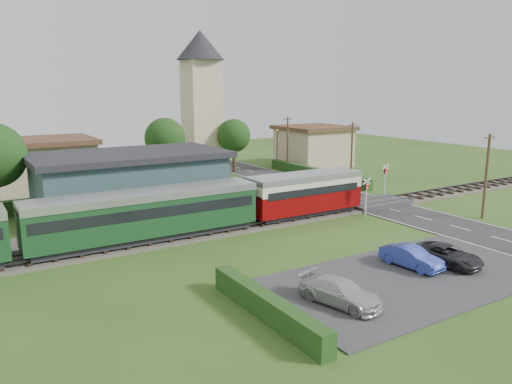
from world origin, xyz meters
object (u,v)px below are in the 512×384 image
pedestrian_near (254,199)px  house_west (40,165)px  house_east (313,146)px  crossing_signal_near (366,191)px  train (99,220)px  car_on_road (311,183)px  crossing_signal_far (385,175)px  car_park_silver (340,292)px  pedestrian_far (101,218)px  equipment_hut (42,222)px  car_park_dark (447,255)px  car_park_blue (411,257)px  church_tower (201,91)px  station_building (130,183)px

pedestrian_near → house_west: bearing=-31.6°
house_east → crossing_signal_near: bearing=-119.1°
train → car_on_road: train is taller
crossing_signal_far → house_east: bearing=71.9°
pedestrian_near → car_on_road: bearing=-127.6°
car_park_silver → pedestrian_far: size_ratio=2.25×
crossing_signal_far → house_west: bearing=144.2°
equipment_hut → car_park_dark: equipment_hut is taller
equipment_hut → house_west: 20.05m
car_on_road → car_park_blue: bearing=138.7°
church_tower → pedestrian_near: 25.27m
house_east → crossing_signal_far: (-6.40, -19.61, -0.66)m
pedestrian_far → church_tower: bearing=-65.0°
house_east → pedestrian_near: 28.39m
car_park_silver → pedestrian_far: (-6.93, 18.04, 0.71)m
crossing_signal_far → pedestrian_near: 14.83m
equipment_hut → car_park_blue: size_ratio=0.66×
car_park_silver → car_park_dark: size_ratio=1.02×
train → car_park_silver: size_ratio=9.77×
house_west → car_park_blue: 38.99m
train → car_park_dark: size_ratio=9.95×
equipment_hut → crossing_signal_far: size_ratio=0.78×
equipment_hut → car_park_dark: 26.38m
car_park_blue → car_on_road: bearing=60.1°
house_west → car_park_blue: size_ratio=2.78×
train → station_building: bearing=60.9°
equipment_hut → house_west: size_ratio=0.24×
equipment_hut → station_building: size_ratio=0.16×
crossing_signal_near → car_park_dark: crossing_signal_near is taller
equipment_hut → pedestrian_far: size_ratio=1.30×
crossing_signal_near → pedestrian_near: crossing_signal_near is taller
pedestrian_near → pedestrian_far: bearing=22.7°
house_west → crossing_signal_far: (28.60, -20.61, -0.65)m
equipment_hut → church_tower: size_ratio=0.14×
house_east → car_on_road: (-10.32, -12.87, -2.13)m
church_tower → pedestrian_far: (-19.05, -22.63, -8.79)m
house_west → pedestrian_near: 24.21m
crossing_signal_far → pedestrian_far: crossing_signal_far is taller
car_on_road → car_park_blue: size_ratio=0.93×
crossing_signal_far → car_park_dark: size_ratio=0.75×
equipment_hut → crossing_signal_far: 31.61m
station_building → house_west: size_ratio=1.48×
equipment_hut → pedestrian_far: 3.97m
house_west → crossing_signal_far: size_ratio=3.30×
house_east → crossing_signal_far: size_ratio=2.69×
house_east → car_park_dark: size_ratio=2.03×
crossing_signal_near → house_west: bearing=130.1°
house_east → car_park_blue: (-20.04, -34.95, -2.08)m
pedestrian_far → car_park_dark: bearing=-161.5°
house_east → car_park_dark: house_east is taller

